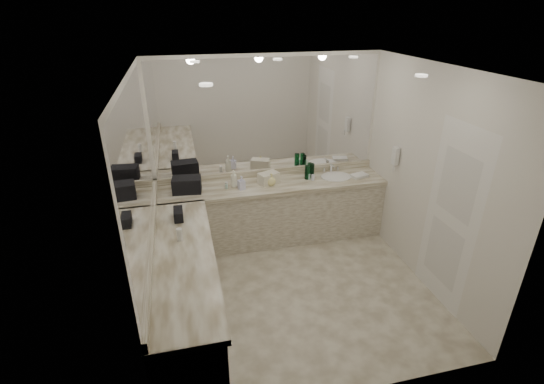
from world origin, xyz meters
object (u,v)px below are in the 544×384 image
object	(u,v)px
sink	(336,177)
soap_bottle_b	(241,183)
black_toiletry_bag	(187,185)
wall_phone	(395,156)
soap_bottle_c	(271,179)
cream_cosmetic_case	(269,178)
hand_towel	(359,176)
soap_bottle_a	(234,179)

from	to	relation	value
sink	soap_bottle_b	distance (m)	1.41
black_toiletry_bag	soap_bottle_b	size ratio (longest dim) A/B	1.94
sink	black_toiletry_bag	distance (m)	2.12
sink	wall_phone	bearing A→B (deg)	-39.57
soap_bottle_b	soap_bottle_c	size ratio (longest dim) A/B	1.13
wall_phone	soap_bottle_b	distance (m)	2.08
black_toiletry_bag	cream_cosmetic_case	bearing A→B (deg)	1.22
hand_towel	soap_bottle_a	bearing A→B (deg)	177.46
soap_bottle_a	sink	bearing A→B (deg)	-0.10
wall_phone	cream_cosmetic_case	bearing A→B (deg)	162.31
soap_bottle_b	soap_bottle_c	distance (m)	0.42
sink	cream_cosmetic_case	bearing A→B (deg)	179.29
cream_cosmetic_case	soap_bottle_c	size ratio (longest dim) A/B	1.60
sink	soap_bottle_b	size ratio (longest dim) A/B	2.29
sink	wall_phone	xyz separation A→B (m)	(0.61, -0.50, 0.46)
cream_cosmetic_case	soap_bottle_a	bearing A→B (deg)	158.19
wall_phone	soap_bottle_c	distance (m)	1.69
hand_towel	soap_bottle_b	xyz separation A→B (m)	(-1.73, -0.02, 0.08)
wall_phone	soap_bottle_a	bearing A→B (deg)	166.50
black_toiletry_bag	cream_cosmetic_case	xyz separation A→B (m)	(1.12, 0.02, -0.03)
soap_bottle_a	soap_bottle_b	xyz separation A→B (m)	(0.09, -0.10, -0.02)
cream_cosmetic_case	soap_bottle_c	xyz separation A→B (m)	(0.02, -0.07, 0.01)
black_toiletry_bag	cream_cosmetic_case	world-z (taller)	black_toiletry_bag
soap_bottle_c	cream_cosmetic_case	bearing A→B (deg)	103.94
wall_phone	soap_bottle_c	xyz separation A→B (m)	(-1.59, 0.44, -0.36)
wall_phone	soap_bottle_a	world-z (taller)	wall_phone
wall_phone	black_toiletry_bag	bearing A→B (deg)	169.83
black_toiletry_bag	soap_bottle_b	xyz separation A→B (m)	(0.72, -0.09, -0.01)
cream_cosmetic_case	soap_bottle_a	size ratio (longest dim) A/B	1.14
wall_phone	soap_bottle_b	xyz separation A→B (m)	(-2.01, 0.40, -0.35)
cream_cosmetic_case	soap_bottle_b	xyz separation A→B (m)	(-0.40, -0.11, 0.02)
cream_cosmetic_case	soap_bottle_b	bearing A→B (deg)	172.63
sink	hand_towel	xyz separation A→B (m)	(0.33, -0.08, 0.02)
soap_bottle_a	soap_bottle_c	distance (m)	0.51
sink	black_toiletry_bag	bearing A→B (deg)	-179.69
sink	black_toiletry_bag	size ratio (longest dim) A/B	1.18
wall_phone	soap_bottle_c	world-z (taller)	wall_phone
cream_cosmetic_case	soap_bottle_a	xyz separation A→B (m)	(-0.49, -0.01, 0.04)
hand_towel	soap_bottle_c	world-z (taller)	soap_bottle_c
soap_bottle_c	wall_phone	bearing A→B (deg)	-15.50
cream_cosmetic_case	hand_towel	xyz separation A→B (m)	(1.33, -0.09, -0.06)
hand_towel	soap_bottle_c	xyz separation A→B (m)	(-1.31, 0.02, 0.07)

